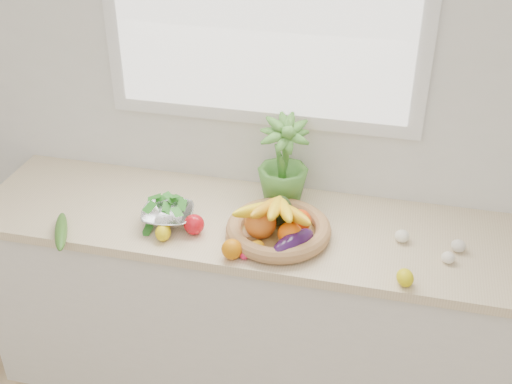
% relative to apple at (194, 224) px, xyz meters
% --- Properties ---
extents(back_wall, '(4.50, 0.02, 2.70)m').
position_rel_apple_xyz_m(back_wall, '(0.17, 0.44, 0.41)').
color(back_wall, white).
rests_on(back_wall, ground).
extents(counter_cabinet, '(2.20, 0.58, 0.86)m').
position_rel_apple_xyz_m(counter_cabinet, '(0.17, 0.14, -0.51)').
color(counter_cabinet, silver).
rests_on(counter_cabinet, ground).
extents(countertop, '(2.24, 0.62, 0.04)m').
position_rel_apple_xyz_m(countertop, '(0.17, 0.14, -0.06)').
color(countertop, beige).
rests_on(countertop, counter_cabinet).
extents(orange_loose, '(0.10, 0.10, 0.08)m').
position_rel_apple_xyz_m(orange_loose, '(0.19, -0.12, -0.00)').
color(orange_loose, orange).
rests_on(orange_loose, countertop).
extents(lemon_a, '(0.07, 0.09, 0.06)m').
position_rel_apple_xyz_m(lemon_a, '(-0.10, -0.07, -0.01)').
color(lemon_a, yellow).
rests_on(lemon_a, countertop).
extents(lemon_b, '(0.08, 0.09, 0.06)m').
position_rel_apple_xyz_m(lemon_b, '(0.27, -0.08, -0.01)').
color(lemon_b, '#EBA00C').
rests_on(lemon_b, countertop).
extents(lemon_c, '(0.08, 0.09, 0.06)m').
position_rel_apple_xyz_m(lemon_c, '(0.81, -0.12, -0.01)').
color(lemon_c, '#D8C80B').
rests_on(lemon_c, countertop).
extents(apple, '(0.10, 0.10, 0.08)m').
position_rel_apple_xyz_m(apple, '(0.00, 0.00, 0.00)').
color(apple, red).
rests_on(apple, countertop).
extents(ginger, '(0.12, 0.10, 0.04)m').
position_rel_apple_xyz_m(ginger, '(0.20, -0.02, -0.02)').
color(ginger, tan).
rests_on(ginger, countertop).
extents(garlic_a, '(0.07, 0.07, 0.05)m').
position_rel_apple_xyz_m(garlic_a, '(0.79, 0.14, -0.02)').
color(garlic_a, white).
rests_on(garlic_a, countertop).
extents(garlic_b, '(0.06, 0.06, 0.05)m').
position_rel_apple_xyz_m(garlic_b, '(1.00, 0.12, -0.02)').
color(garlic_b, silver).
rests_on(garlic_b, countertop).
extents(garlic_c, '(0.06, 0.06, 0.04)m').
position_rel_apple_xyz_m(garlic_c, '(0.96, 0.04, -0.02)').
color(garlic_c, white).
rests_on(garlic_c, countertop).
extents(eggplant, '(0.18, 0.23, 0.09)m').
position_rel_apple_xyz_m(eggplant, '(0.40, -0.04, 0.00)').
color(eggplant, '#2C103E').
rests_on(eggplant, countertop).
extents(cucumber, '(0.16, 0.25, 0.05)m').
position_rel_apple_xyz_m(cucumber, '(-0.49, -0.14, -0.02)').
color(cucumber, '#2B5E1B').
rests_on(cucumber, countertop).
extents(radish, '(0.04, 0.04, 0.03)m').
position_rel_apple_xyz_m(radish, '(0.23, -0.11, -0.02)').
color(radish, '#E01C4A').
rests_on(radish, countertop).
extents(potted_herb, '(0.26, 0.26, 0.37)m').
position_rel_apple_xyz_m(potted_herb, '(0.29, 0.30, 0.16)').
color(potted_herb, '#46822F').
rests_on(potted_herb, countertop).
extents(fruit_basket, '(0.42, 0.42, 0.20)m').
position_rel_apple_xyz_m(fruit_basket, '(0.32, 0.05, 0.02)').
color(fruit_basket, tan).
rests_on(fruit_basket, countertop).
extents(colander_with_spinach, '(0.23, 0.23, 0.11)m').
position_rel_apple_xyz_m(colander_with_spinach, '(-0.12, 0.04, 0.02)').
color(colander_with_spinach, white).
rests_on(colander_with_spinach, countertop).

